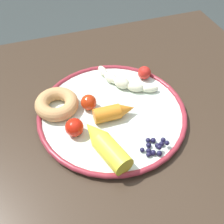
{
  "coord_description": "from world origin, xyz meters",
  "views": [
    {
      "loc": [
        0.12,
        0.45,
        1.23
      ],
      "look_at": [
        -0.02,
        0.03,
        0.75
      ],
      "focal_mm": 44.05,
      "sensor_mm": 36.0,
      "label": 1
    }
  ],
  "objects_px": {
    "tomato_mid": "(74,127)",
    "tomato_far": "(89,103)",
    "plate": "(112,113)",
    "carrot_orange": "(114,112)",
    "banana": "(123,82)",
    "blueberry_pile": "(155,147)",
    "dining_table": "(102,135)",
    "donut": "(57,104)",
    "carrot_yellow": "(104,144)",
    "tomato_near": "(144,73)"
  },
  "relations": [
    {
      "from": "tomato_mid",
      "to": "tomato_far",
      "type": "xyz_separation_m",
      "value": [
        -0.05,
        -0.06,
        -0.0
      ]
    },
    {
      "from": "plate",
      "to": "carrot_orange",
      "type": "bearing_deg",
      "value": 83.85
    },
    {
      "from": "banana",
      "to": "tomato_mid",
      "type": "relative_size",
      "value": 3.49
    },
    {
      "from": "blueberry_pile",
      "to": "dining_table",
      "type": "bearing_deg",
      "value": -66.56
    },
    {
      "from": "banana",
      "to": "carrot_orange",
      "type": "height_order",
      "value": "carrot_orange"
    },
    {
      "from": "dining_table",
      "to": "tomato_mid",
      "type": "height_order",
      "value": "tomato_mid"
    },
    {
      "from": "donut",
      "to": "tomato_mid",
      "type": "relative_size",
      "value": 2.53
    },
    {
      "from": "donut",
      "to": "blueberry_pile",
      "type": "xyz_separation_m",
      "value": [
        -0.17,
        0.18,
        -0.01
      ]
    },
    {
      "from": "plate",
      "to": "carrot_yellow",
      "type": "bearing_deg",
      "value": 63.29
    },
    {
      "from": "dining_table",
      "to": "plate",
      "type": "height_order",
      "value": "plate"
    },
    {
      "from": "dining_table",
      "to": "banana",
      "type": "bearing_deg",
      "value": -146.35
    },
    {
      "from": "carrot_orange",
      "to": "tomato_mid",
      "type": "xyz_separation_m",
      "value": [
        0.1,
        0.02,
        0.0
      ]
    },
    {
      "from": "banana",
      "to": "tomato_far",
      "type": "bearing_deg",
      "value": 26.2
    },
    {
      "from": "plate",
      "to": "tomato_mid",
      "type": "bearing_deg",
      "value": 19.63
    },
    {
      "from": "carrot_orange",
      "to": "donut",
      "type": "xyz_separation_m",
      "value": [
        0.12,
        -0.07,
        -0.0
      ]
    },
    {
      "from": "dining_table",
      "to": "tomato_near",
      "type": "distance_m",
      "value": 0.2
    },
    {
      "from": "carrot_yellow",
      "to": "dining_table",
      "type": "bearing_deg",
      "value": -104.02
    },
    {
      "from": "banana",
      "to": "tomato_mid",
      "type": "height_order",
      "value": "tomato_mid"
    },
    {
      "from": "dining_table",
      "to": "plate",
      "type": "distance_m",
      "value": 0.12
    },
    {
      "from": "carrot_orange",
      "to": "tomato_near",
      "type": "distance_m",
      "value": 0.16
    },
    {
      "from": "donut",
      "to": "tomato_mid",
      "type": "distance_m",
      "value": 0.09
    },
    {
      "from": "plate",
      "to": "banana",
      "type": "bearing_deg",
      "value": -125.46
    },
    {
      "from": "tomato_mid",
      "to": "tomato_near",
      "type": "bearing_deg",
      "value": -149.99
    },
    {
      "from": "carrot_yellow",
      "to": "tomato_far",
      "type": "xyz_separation_m",
      "value": [
        -0.0,
        -0.13,
        -0.0
      ]
    },
    {
      "from": "banana",
      "to": "carrot_orange",
      "type": "distance_m",
      "value": 0.11
    },
    {
      "from": "donut",
      "to": "banana",
      "type": "bearing_deg",
      "value": -170.89
    },
    {
      "from": "tomato_far",
      "to": "carrot_yellow",
      "type": "bearing_deg",
      "value": 89.13
    },
    {
      "from": "banana",
      "to": "donut",
      "type": "xyz_separation_m",
      "value": [
        0.18,
        0.03,
        0.0
      ]
    },
    {
      "from": "plate",
      "to": "tomato_mid",
      "type": "xyz_separation_m",
      "value": [
        0.1,
        0.03,
        0.02
      ]
    },
    {
      "from": "plate",
      "to": "tomato_far",
      "type": "distance_m",
      "value": 0.06
    },
    {
      "from": "blueberry_pile",
      "to": "tomato_far",
      "type": "xyz_separation_m",
      "value": [
        0.1,
        -0.16,
        0.01
      ]
    },
    {
      "from": "carrot_orange",
      "to": "tomato_far",
      "type": "height_order",
      "value": "tomato_far"
    },
    {
      "from": "donut",
      "to": "blueberry_pile",
      "type": "height_order",
      "value": "donut"
    },
    {
      "from": "dining_table",
      "to": "tomato_far",
      "type": "distance_m",
      "value": 0.14
    },
    {
      "from": "carrot_yellow",
      "to": "tomato_near",
      "type": "distance_m",
      "value": 0.25
    },
    {
      "from": "carrot_orange",
      "to": "tomato_mid",
      "type": "distance_m",
      "value": 0.1
    },
    {
      "from": "banana",
      "to": "tomato_far",
      "type": "height_order",
      "value": "tomato_far"
    },
    {
      "from": "donut",
      "to": "carrot_orange",
      "type": "bearing_deg",
      "value": 149.57
    },
    {
      "from": "blueberry_pile",
      "to": "tomato_far",
      "type": "height_order",
      "value": "tomato_far"
    },
    {
      "from": "carrot_orange",
      "to": "donut",
      "type": "distance_m",
      "value": 0.14
    },
    {
      "from": "plate",
      "to": "carrot_yellow",
      "type": "xyz_separation_m",
      "value": [
        0.05,
        0.1,
        0.02
      ]
    },
    {
      "from": "plate",
      "to": "banana",
      "type": "height_order",
      "value": "banana"
    },
    {
      "from": "carrot_yellow",
      "to": "blueberry_pile",
      "type": "relative_size",
      "value": 2.26
    },
    {
      "from": "blueberry_pile",
      "to": "tomato_far",
      "type": "bearing_deg",
      "value": -57.68
    },
    {
      "from": "plate",
      "to": "carrot_orange",
      "type": "xyz_separation_m",
      "value": [
        0.0,
        0.02,
        0.02
      ]
    },
    {
      "from": "plate",
      "to": "tomato_mid",
      "type": "height_order",
      "value": "tomato_mid"
    },
    {
      "from": "tomato_mid",
      "to": "banana",
      "type": "bearing_deg",
      "value": -143.32
    },
    {
      "from": "carrot_orange",
      "to": "tomato_near",
      "type": "xyz_separation_m",
      "value": [
        -0.12,
        -0.11,
        -0.0
      ]
    },
    {
      "from": "plate",
      "to": "tomato_near",
      "type": "relative_size",
      "value": 10.1
    },
    {
      "from": "banana",
      "to": "donut",
      "type": "relative_size",
      "value": 1.38
    }
  ]
}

